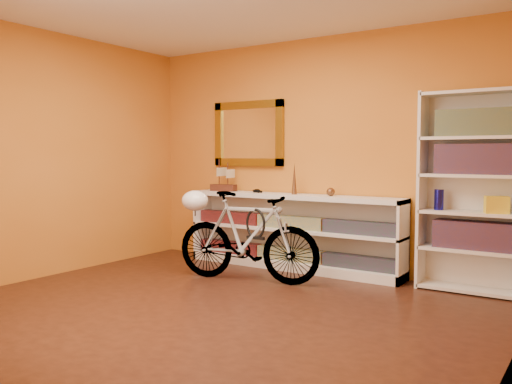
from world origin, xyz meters
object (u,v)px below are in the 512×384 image
Objects in this scene: console_unit at (291,232)px; bicycle at (247,237)px; bookcase at (469,192)px; helmet at (195,201)px.

bicycle reaches higher than console_unit.
console_unit is 1.37× the size of bookcase.
bicycle is at bearing -157.78° from bookcase.
bicycle is 5.47× the size of helmet.
bookcase is at bearing 19.86° from helmet.
console_unit is 1.96m from bookcase.
bicycle is (-1.96, -0.80, -0.49)m from bookcase.
bookcase is 6.64× the size of helmet.
bookcase is 2.18m from bicycle.
console_unit is 1.66× the size of bicycle.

